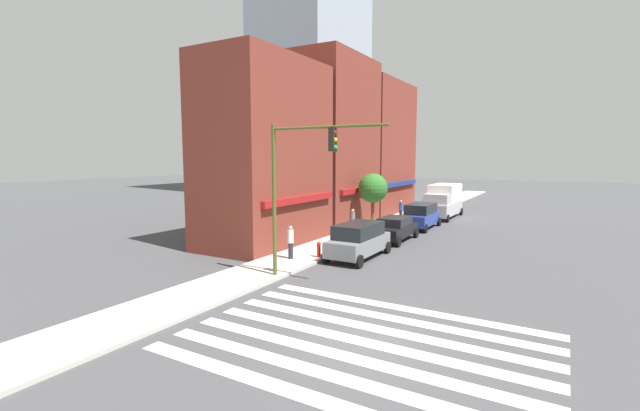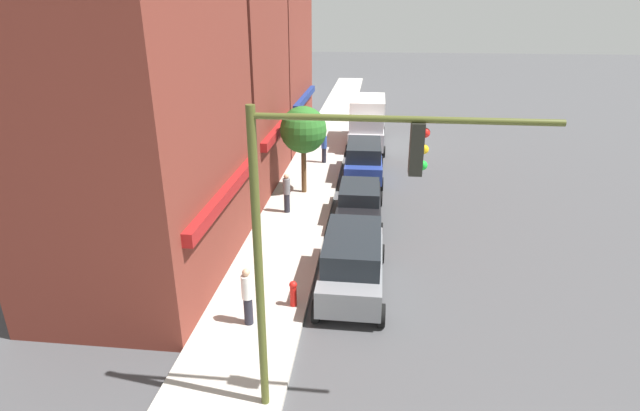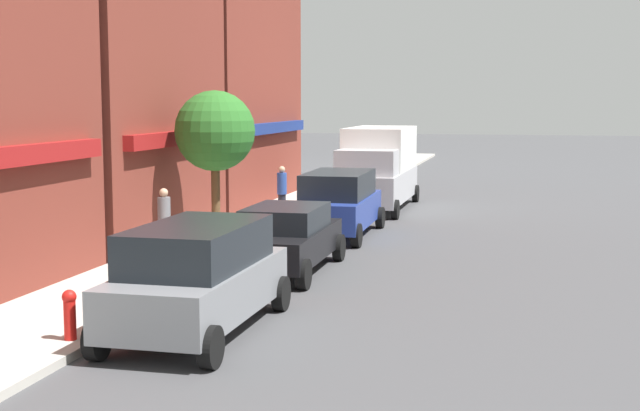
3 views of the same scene
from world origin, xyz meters
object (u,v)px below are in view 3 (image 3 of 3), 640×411
at_px(suv_blue, 338,202).
at_px(box_truck_silver, 378,167).
at_px(pedestrian_grey_coat, 164,222).
at_px(pedestrian_blue_shirt, 282,192).
at_px(suv_grey, 198,275).
at_px(fire_hydrant, 70,312).
at_px(street_tree, 215,132).
at_px(sedan_black, 286,237).

distance_m(suv_blue, box_truck_silver, 6.92).
xyz_separation_m(suv_blue, pedestrian_grey_coat, (-5.60, 3.18, 0.04)).
bearing_deg(pedestrian_blue_shirt, box_truck_silver, -120.34).
xyz_separation_m(box_truck_silver, pedestrian_blue_shirt, (-4.83, 2.34, -0.51)).
xyz_separation_m(suv_blue, pedestrian_blue_shirt, (2.06, 2.34, 0.04)).
distance_m(suv_grey, fire_hydrant, 2.26).
bearing_deg(box_truck_silver, fire_hydrant, 175.35).
bearing_deg(pedestrian_blue_shirt, fire_hydrant, 88.00).
height_order(pedestrian_grey_coat, street_tree, street_tree).
bearing_deg(suv_grey, street_tree, 18.47).
height_order(suv_grey, pedestrian_grey_coat, suv_grey).
xyz_separation_m(suv_grey, fire_hydrant, (-1.43, 1.70, -0.42)).
distance_m(suv_grey, pedestrian_blue_shirt, 13.74).
bearing_deg(suv_grey, box_truck_silver, 0.30).
relative_size(sedan_black, suv_blue, 0.93).
distance_m(pedestrian_blue_shirt, street_tree, 5.47).
distance_m(pedestrian_grey_coat, street_tree, 3.43).
bearing_deg(box_truck_silver, suv_grey, -179.75).
distance_m(suv_blue, street_tree, 4.62).
distance_m(box_truck_silver, pedestrian_grey_coat, 12.90).
xyz_separation_m(suv_blue, box_truck_silver, (6.89, -0.00, 0.56)).
bearing_deg(suv_blue, sedan_black, 178.85).
xyz_separation_m(pedestrian_grey_coat, fire_hydrant, (-7.31, -1.48, -0.46)).
distance_m(sedan_black, box_truck_silver, 12.72).
distance_m(box_truck_silver, fire_hydrant, 19.90).
distance_m(suv_grey, box_truck_silver, 18.38).
relative_size(sedan_black, street_tree, 1.05).
height_order(suv_blue, pedestrian_blue_shirt, suv_blue).
relative_size(box_truck_silver, pedestrian_grey_coat, 3.51).
relative_size(pedestrian_blue_shirt, fire_hydrant, 2.10).
bearing_deg(sedan_black, pedestrian_grey_coat, 85.90).
xyz_separation_m(sedan_black, pedestrian_blue_shirt, (7.87, 2.34, 0.23)).
bearing_deg(pedestrian_blue_shirt, pedestrian_grey_coat, 79.31).
xyz_separation_m(box_truck_silver, fire_hydrant, (-19.81, 1.70, -0.97)).
distance_m(suv_grey, suv_blue, 11.48).
relative_size(sedan_black, pedestrian_blue_shirt, 2.49).
bearing_deg(box_truck_silver, pedestrian_grey_coat, 165.97).
relative_size(pedestrian_grey_coat, street_tree, 0.42).
distance_m(box_truck_silver, pedestrian_blue_shirt, 5.40).
relative_size(suv_grey, fire_hydrant, 5.59).
distance_m(pedestrian_grey_coat, fire_hydrant, 7.47).
xyz_separation_m(box_truck_silver, street_tree, (-9.84, 2.80, 1.63)).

